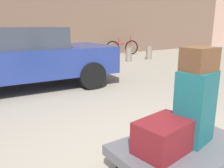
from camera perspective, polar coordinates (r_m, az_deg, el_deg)
luggage_cart at (r=2.44m, az=16.64°, el=-15.45°), size 1.29×0.84×0.34m
suitcase_teal_center at (r=2.38m, az=19.77°, el=-5.36°), size 0.41×0.34×0.71m
duffel_bag_maroon_front_left at (r=2.18m, az=12.71°, el=-12.42°), size 0.56×0.42×0.30m
duffel_bag_brown_topmost_pile at (r=2.27m, az=20.74°, el=5.74°), size 0.31×0.24×0.22m
parked_car at (r=5.75m, az=-22.35°, el=6.23°), size 4.42×2.17×1.42m
bicycle_leaning at (r=11.85m, az=2.54°, el=8.98°), size 1.72×0.48×0.96m
bollard_kerb_near at (r=8.91m, az=-2.53°, el=6.64°), size 0.25×0.25×0.56m
bollard_kerb_mid at (r=9.65m, az=4.15°, el=7.21°), size 0.25×0.25×0.56m
bollard_kerb_far at (r=10.38m, az=9.08°, el=7.56°), size 0.25×0.25×0.56m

